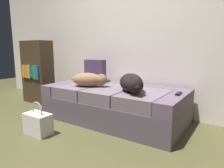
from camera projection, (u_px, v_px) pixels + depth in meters
name	position (u px, v px, depth m)	size (l,w,h in m)	color
ground_plane	(46.00, 155.00, 1.83)	(10.00, 10.00, 0.00)	#4A4828
back_wall	(135.00, 19.00, 2.99)	(6.40, 0.10, 2.80)	silver
couch	(114.00, 103.00, 2.73)	(1.86, 0.93, 0.45)	#534956
dog_tan	(90.00, 80.00, 2.71)	(0.53, 0.38, 0.19)	#8D6648
dog_dark	(132.00, 83.00, 2.37)	(0.51, 0.56, 0.22)	black
tv_remote	(179.00, 94.00, 2.25)	(0.04, 0.15, 0.02)	black
throw_pillow	(95.00, 70.00, 3.16)	(0.34, 0.12, 0.34)	#4C3455
handbag	(38.00, 123.00, 2.27)	(0.32, 0.18, 0.38)	silver
bookshelf	(38.00, 72.00, 3.59)	(0.56, 0.30, 1.10)	#3F2F1E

